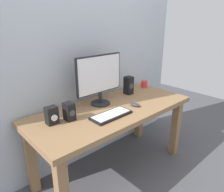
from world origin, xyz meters
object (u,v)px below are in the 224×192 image
at_px(monitor, 99,78).
at_px(speaker_right, 129,85).
at_px(desk, 113,118).
at_px(coffee_mug, 144,84).
at_px(keyboard_primary, 111,115).
at_px(mouse, 135,105).
at_px(audio_controller, 52,115).
at_px(speaker_left, 69,111).

distance_m(monitor, speaker_right, 0.46).
relative_size(desk, coffee_mug, 19.80).
bearing_deg(keyboard_primary, speaker_right, 29.34).
bearing_deg(monitor, mouse, -53.41).
bearing_deg(audio_controller, desk, -8.73).
bearing_deg(desk, speaker_right, 23.32).
xyz_separation_m(monitor, speaker_left, (-0.41, -0.10, -0.19)).
xyz_separation_m(mouse, coffee_mug, (0.53, 0.33, 0.02)).
xyz_separation_m(desk, coffee_mug, (0.72, 0.21, 0.15)).
bearing_deg(audio_controller, coffee_mug, 5.16).
relative_size(mouse, speaker_left, 0.71).
bearing_deg(desk, speaker_left, 172.79).
relative_size(monitor, keyboard_primary, 1.37).
bearing_deg(audio_controller, speaker_right, 4.91).
distance_m(desk, mouse, 0.25).
bearing_deg(keyboard_primary, audio_controller, 153.71).
height_order(keyboard_primary, coffee_mug, coffee_mug).
relative_size(keyboard_primary, speaker_right, 1.90).
bearing_deg(speaker_right, keyboard_primary, -150.66).
distance_m(monitor, coffee_mug, 0.78).
height_order(keyboard_primary, speaker_right, speaker_right).
relative_size(desk, mouse, 15.14).
distance_m(keyboard_primary, coffee_mug, 0.92).
distance_m(desk, coffee_mug, 0.76).
bearing_deg(speaker_left, speaker_right, 7.97).
relative_size(speaker_left, audio_controller, 1.04).
xyz_separation_m(desk, mouse, (0.18, -0.12, 0.12)).
relative_size(monitor, mouse, 4.83).
relative_size(monitor, coffee_mug, 6.32).
distance_m(monitor, mouse, 0.43).
height_order(desk, coffee_mug, coffee_mug).
distance_m(mouse, speaker_right, 0.37).
xyz_separation_m(desk, keyboard_primary, (-0.14, -0.13, 0.12)).
xyz_separation_m(mouse, audio_controller, (-0.76, 0.21, 0.06)).
bearing_deg(speaker_right, desk, -156.68).
distance_m(desk, monitor, 0.41).
distance_m(speaker_right, audio_controller, 0.98).
bearing_deg(speaker_left, audio_controller, 166.63).
xyz_separation_m(keyboard_primary, audio_controller, (-0.44, 0.22, 0.06)).
bearing_deg(speaker_right, coffee_mug, 5.93).
xyz_separation_m(desk, speaker_right, (0.40, 0.17, 0.21)).
height_order(speaker_right, audio_controller, speaker_right).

